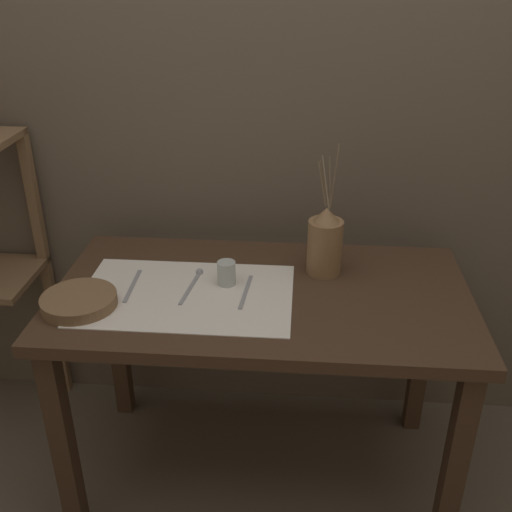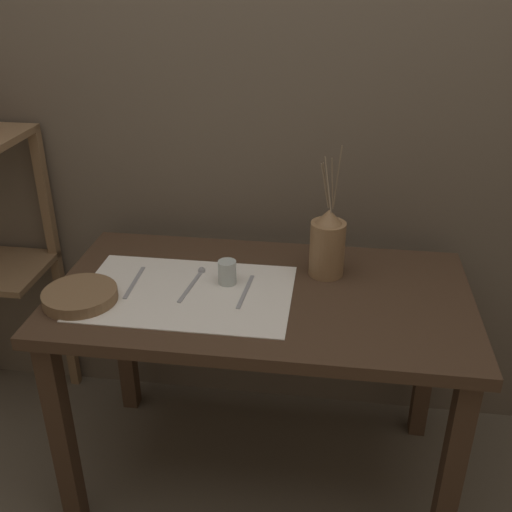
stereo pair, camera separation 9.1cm
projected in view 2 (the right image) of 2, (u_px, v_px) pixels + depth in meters
The scene contains 10 objects.
ground_plane at pixel (261, 470), 2.21m from camera, with size 12.00×12.00×0.00m, color brown.
stone_wall_back at pixel (279, 116), 2.07m from camera, with size 7.00×0.06×2.40m.
wooden_table at pixel (262, 319), 1.91m from camera, with size 1.29×0.70×0.77m.
linen_cloth at pixel (186, 293), 1.85m from camera, with size 0.65×0.42×0.00m.
pitcher_with_flowers at pixel (327, 245), 1.91m from camera, with size 0.11×0.11×0.43m.
wooden_bowl at pixel (80, 296), 1.80m from camera, with size 0.22×0.22×0.04m.
glass_tumbler_near at pixel (227, 272), 1.88m from camera, with size 0.06×0.06×0.08m.
fork_outer at pixel (134, 282), 1.90m from camera, with size 0.02×0.20×0.00m.
spoon_outer at pixel (197, 277), 1.93m from camera, with size 0.04×0.21×0.02m.
fork_inner at pixel (245, 291), 1.85m from camera, with size 0.03×0.20×0.00m.
Camera 2 is at (0.20, -1.60, 1.71)m, focal length 42.00 mm.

